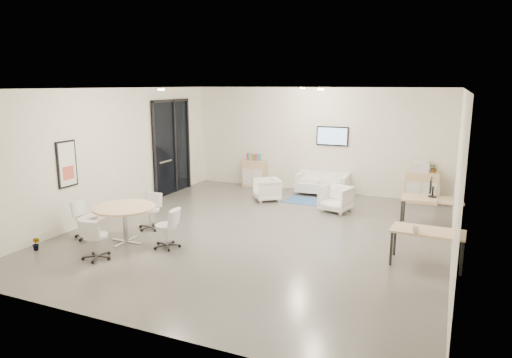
{
  "coord_description": "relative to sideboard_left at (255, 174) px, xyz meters",
  "views": [
    {
      "loc": [
        3.87,
        -9.07,
        3.29
      ],
      "look_at": [
        -0.25,
        0.4,
        1.14
      ],
      "focal_mm": 32.0,
      "sensor_mm": 36.0,
      "label": 1
    }
  ],
  "objects": [
    {
      "name": "armchair_left",
      "position": [
        1.05,
        -1.51,
        -0.08
      ],
      "size": [
        0.92,
        0.93,
        0.7
      ],
      "primitive_type": "imported",
      "rotation": [
        0.0,
        0.0,
        -0.91
      ],
      "color": "white",
      "rests_on": "room_shell"
    },
    {
      "name": "plant_floor",
      "position": [
        -1.68,
        -7.12,
        -0.37
      ],
      "size": [
        0.21,
        0.31,
        0.12
      ],
      "primitive_type": "imported",
      "rotation": [
        0.0,
        0.0,
        0.2
      ],
      "color": "#3F7F3F",
      "rests_on": "room_shell"
    },
    {
      "name": "glass_door",
      "position": [
        -1.97,
        -1.77,
        1.07
      ],
      "size": [
        0.09,
        1.9,
        2.85
      ],
      "color": "black",
      "rests_on": "room_shell"
    },
    {
      "name": "loveseat",
      "position": [
        2.32,
        -0.16,
        -0.12
      ],
      "size": [
        1.54,
        0.78,
        0.57
      ],
      "rotation": [
        0.0,
        0.0,
        0.01
      ],
      "color": "white",
      "rests_on": "room_shell"
    },
    {
      "name": "cup",
      "position": [
        5.36,
        -5.01,
        0.3
      ],
      "size": [
        0.14,
        0.13,
        0.12
      ],
      "primitive_type": "imported",
      "rotation": [
        0.0,
        0.0,
        -0.27
      ],
      "color": "white",
      "rests_on": "desk_front"
    },
    {
      "name": "desk_front",
      "position": [
        5.56,
        -4.78,
        0.17
      ],
      "size": [
        1.31,
        0.7,
        0.67
      ],
      "rotation": [
        0.0,
        0.0,
        -0.04
      ],
      "color": "tan",
      "rests_on": "room_shell"
    },
    {
      "name": "printer",
      "position": [
        5.06,
        -0.01,
        0.61
      ],
      "size": [
        0.49,
        0.42,
        0.32
      ],
      "rotation": [
        0.0,
        0.0,
        0.1
      ],
      "color": "white",
      "rests_on": "sideboard_right"
    },
    {
      "name": "sideboard_left",
      "position": [
        0.0,
        0.0,
        0.0
      ],
      "size": [
        0.77,
        0.4,
        0.86
      ],
      "color": "tan",
      "rests_on": "room_shell"
    },
    {
      "name": "ceiling_spots",
      "position": [
        1.78,
        -3.44,
        2.75
      ],
      "size": [
        3.14,
        4.14,
        0.03
      ],
      "color": "#FFEAC6",
      "rests_on": "room_shell"
    },
    {
      "name": "blue_rug",
      "position": [
        2.21,
        -1.11,
        -0.42
      ],
      "size": [
        1.38,
        0.93,
        0.01
      ],
      "primitive_type": "cube",
      "rotation": [
        0.0,
        0.0,
        -0.01
      ],
      "color": "#2F5390",
      "rests_on": "room_shell"
    },
    {
      "name": "plant_cabinet",
      "position": [
        5.43,
        -0.02,
        0.56
      ],
      "size": [
        0.24,
        0.27,
        0.21
      ],
      "primitive_type": "imported",
      "rotation": [
        0.0,
        0.0,
        0.01
      ],
      "color": "#3F7F3F",
      "rests_on": "sideboard_right"
    },
    {
      "name": "room_shell",
      "position": [
        1.98,
        -4.27,
        1.17
      ],
      "size": [
        9.6,
        10.6,
        4.8
      ],
      "color": "#595751",
      "rests_on": "ground"
    },
    {
      "name": "artwork",
      "position": [
        -1.99,
        -5.87,
        1.12
      ],
      "size": [
        0.05,
        0.54,
        1.04
      ],
      "color": "black",
      "rests_on": "room_shell"
    },
    {
      "name": "monitor",
      "position": [
        5.47,
        -2.19,
        0.51
      ],
      "size": [
        0.2,
        0.5,
        0.44
      ],
      "color": "black",
      "rests_on": "desk_rear"
    },
    {
      "name": "wall_tv",
      "position": [
        2.48,
        0.19,
        1.32
      ],
      "size": [
        0.98,
        0.06,
        0.58
      ],
      "color": "black",
      "rests_on": "room_shell"
    },
    {
      "name": "desk_rear",
      "position": [
        5.51,
        -2.34,
        0.2
      ],
      "size": [
        1.38,
        0.75,
        0.7
      ],
      "rotation": [
        0.0,
        0.0,
        0.06
      ],
      "color": "tan",
      "rests_on": "room_shell"
    },
    {
      "name": "armchair_right",
      "position": [
        3.15,
        -1.87,
        -0.06
      ],
      "size": [
        0.86,
        0.83,
        0.74
      ],
      "primitive_type": "imported",
      "rotation": [
        0.0,
        0.0,
        -0.23
      ],
      "color": "white",
      "rests_on": "room_shell"
    },
    {
      "name": "sideboard_right",
      "position": [
        5.15,
        -0.02,
        0.01
      ],
      "size": [
        0.89,
        0.43,
        0.89
      ],
      "color": "tan",
      "rests_on": "room_shell"
    },
    {
      "name": "round_table",
      "position": [
        -0.34,
        -6.02,
        0.27
      ],
      "size": [
        1.29,
        1.29,
        0.79
      ],
      "color": "tan",
      "rests_on": "room_shell"
    },
    {
      "name": "books",
      "position": [
        -0.04,
        0.0,
        0.54
      ],
      "size": [
        0.45,
        0.14,
        0.22
      ],
      "color": "red",
      "rests_on": "sideboard_left"
    },
    {
      "name": "meeting_chairs",
      "position": [
        -0.34,
        -6.02,
        -0.02
      ],
      "size": [
        2.56,
        2.56,
        0.82
      ],
      "color": "white",
      "rests_on": "room_shell"
    }
  ]
}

